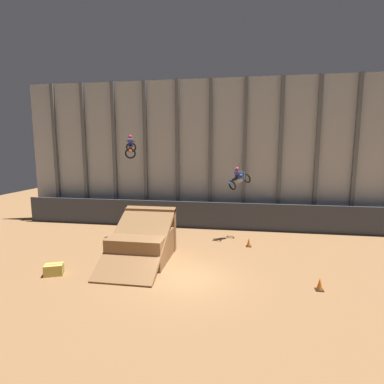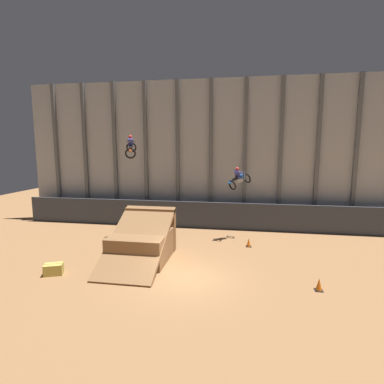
% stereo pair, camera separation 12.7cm
% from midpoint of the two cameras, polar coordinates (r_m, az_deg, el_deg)
% --- Properties ---
extents(ground_plane, '(60.00, 60.00, 0.00)m').
position_cam_midpoint_polar(ground_plane, '(15.47, -1.06, -16.21)').
color(ground_plane, '#996B42').
extents(arena_back_wall, '(32.00, 0.40, 11.93)m').
position_cam_midpoint_polar(arena_back_wall, '(24.85, 3.41, 7.29)').
color(arena_back_wall, '#ADB2B7').
rests_on(arena_back_wall, ground_plane).
extents(lower_barrier, '(31.36, 0.20, 2.15)m').
position_cam_midpoint_polar(lower_barrier, '(24.09, 2.98, -4.47)').
color(lower_barrier, '#383D47').
rests_on(lower_barrier, ground_plane).
extents(dirt_ramp, '(3.18, 5.45, 2.86)m').
position_cam_midpoint_polar(dirt_ramp, '(18.06, -9.42, -9.36)').
color(dirt_ramp, olive).
rests_on(dirt_ramp, ground_plane).
extents(rider_bike_left_air, '(1.20, 1.89, 1.64)m').
position_cam_midpoint_polar(rider_bike_left_air, '(21.16, -11.78, 8.37)').
color(rider_bike_left_air, black).
extents(rider_bike_right_air, '(1.73, 1.65, 1.64)m').
position_cam_midpoint_polar(rider_bike_right_air, '(21.29, 8.75, 2.52)').
color(rider_bike_right_air, black).
extents(traffic_cone_near_ramp, '(0.36, 0.36, 0.58)m').
position_cam_midpoint_polar(traffic_cone_near_ramp, '(20.30, 10.58, -9.41)').
color(traffic_cone_near_ramp, black).
rests_on(traffic_cone_near_ramp, ground_plane).
extents(traffic_cone_arena_edge, '(0.36, 0.36, 0.58)m').
position_cam_midpoint_polar(traffic_cone_arena_edge, '(15.39, 22.92, -15.90)').
color(traffic_cone_arena_edge, black).
rests_on(traffic_cone_arena_edge, ground_plane).
extents(hay_bale_trackside, '(1.06, 0.90, 0.57)m').
position_cam_midpoint_polar(hay_bale_trackside, '(17.33, -25.01, -13.25)').
color(hay_bale_trackside, '#CCB751').
rests_on(hay_bale_trackside, ground_plane).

